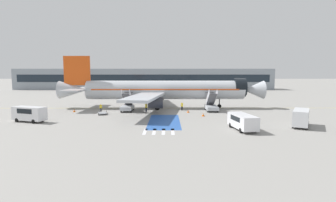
# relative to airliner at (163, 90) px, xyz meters

# --- Properties ---
(ground_plane) EXTENTS (600.00, 600.00, 0.00)m
(ground_plane) POSITION_rel_airliner_xyz_m (1.08, 0.42, -3.91)
(ground_plane) COLOR gray
(apron_leadline_yellow) EXTENTS (77.43, 0.54, 0.01)m
(apron_leadline_yellow) POSITION_rel_airliner_xyz_m (0.66, 0.00, -3.91)
(apron_leadline_yellow) COLOR gold
(apron_leadline_yellow) RESTS_ON ground_plane
(apron_stand_patch_blue) EXTENTS (4.86, 12.87, 0.01)m
(apron_stand_patch_blue) POSITION_rel_airliner_xyz_m (0.66, -15.78, -3.91)
(apron_stand_patch_blue) COLOR #2856A8
(apron_stand_patch_blue) RESTS_ON ground_plane
(apron_walkway_bar_0) EXTENTS (0.44, 3.60, 0.01)m
(apron_walkway_bar_0) POSITION_rel_airliner_xyz_m (-1.74, -22.96, -3.91)
(apron_walkway_bar_0) COLOR silver
(apron_walkway_bar_0) RESTS_ON ground_plane
(apron_walkway_bar_1) EXTENTS (0.44, 3.60, 0.01)m
(apron_walkway_bar_1) POSITION_rel_airliner_xyz_m (-0.54, -22.96, -3.91)
(apron_walkway_bar_1) COLOR silver
(apron_walkway_bar_1) RESTS_ON ground_plane
(apron_walkway_bar_2) EXTENTS (0.44, 3.60, 0.01)m
(apron_walkway_bar_2) POSITION_rel_airliner_xyz_m (0.66, -22.96, -3.91)
(apron_walkway_bar_2) COLOR silver
(apron_walkway_bar_2) RESTS_ON ground_plane
(apron_walkway_bar_3) EXTENTS (0.44, 3.60, 0.01)m
(apron_walkway_bar_3) POSITION_rel_airliner_xyz_m (1.86, -22.96, -3.91)
(apron_walkway_bar_3) COLOR silver
(apron_walkway_bar_3) RESTS_ON ground_plane
(airliner) EXTENTS (43.81, 36.84, 11.15)m
(airliner) POSITION_rel_airliner_xyz_m (0.00, 0.00, 0.00)
(airliner) COLOR #B7BCC4
(airliner) RESTS_ON ground_plane
(boarding_stairs_forward) EXTENTS (2.22, 5.24, 4.45)m
(boarding_stairs_forward) POSITION_rel_airliner_xyz_m (9.88, -4.50, -2.87)
(boarding_stairs_forward) COLOR #ADB2BA
(boarding_stairs_forward) RESTS_ON ground_plane
(boarding_stairs_aft) EXTENTS (2.22, 5.24, 4.46)m
(boarding_stairs_aft) POSITION_rel_airliner_xyz_m (-6.84, -4.57, -2.86)
(boarding_stairs_aft) COLOR #ADB2BA
(boarding_stairs_aft) RESTS_ON ground_plane
(fuel_tanker) EXTENTS (10.66, 4.16, 3.28)m
(fuel_tanker) POSITION_rel_airliner_xyz_m (-7.00, 25.25, -2.27)
(fuel_tanker) COLOR #38383D
(fuel_tanker) RESTS_ON ground_plane
(service_van_0) EXTENTS (4.21, 5.47, 2.42)m
(service_van_0) POSITION_rel_airliner_xyz_m (19.95, -19.84, -2.48)
(service_van_0) COLOR silver
(service_van_0) RESTS_ON ground_plane
(service_van_1) EXTENTS (2.87, 5.80, 2.06)m
(service_van_1) POSITION_rel_airliner_xyz_m (11.14, -21.92, -2.67)
(service_van_1) COLOR silver
(service_van_1) RESTS_ON ground_plane
(service_van_2) EXTENTS (5.64, 3.50, 2.37)m
(service_van_2) POSITION_rel_airliner_xyz_m (-20.13, -16.27, -2.51)
(service_van_2) COLOR silver
(service_van_2) RESTS_ON ground_plane
(baggage_cart) EXTENTS (1.99, 2.85, 0.87)m
(baggage_cart) POSITION_rel_airliner_xyz_m (-10.75, -8.69, -3.66)
(baggage_cart) COLOR gray
(baggage_cart) RESTS_ON ground_plane
(ground_crew_0) EXTENTS (0.45, 0.27, 1.60)m
(ground_crew_0) POSITION_rel_airliner_xyz_m (-11.79, -5.87, -3.00)
(ground_crew_0) COLOR #2D2D33
(ground_crew_0) RESTS_ON ground_plane
(ground_crew_1) EXTENTS (0.45, 0.48, 1.65)m
(ground_crew_1) POSITION_rel_airliner_xyz_m (4.08, -3.49, -2.97)
(ground_crew_1) COLOR black
(ground_crew_1) RESTS_ON ground_plane
(ground_crew_2) EXTENTS (0.40, 0.49, 1.76)m
(ground_crew_2) POSITION_rel_airliner_xyz_m (-2.99, -5.79, -2.90)
(ground_crew_2) COLOR #191E38
(ground_crew_2) RESTS_ON ground_plane
(traffic_cone_0) EXTENTS (0.54, 0.54, 0.60)m
(traffic_cone_0) POSITION_rel_airliner_xyz_m (7.42, -10.82, -3.61)
(traffic_cone_0) COLOR orange
(traffic_cone_0) RESTS_ON ground_plane
(traffic_cone_1) EXTENTS (0.52, 0.52, 0.58)m
(traffic_cone_1) POSITION_rel_airliner_xyz_m (-17.04, -5.67, -3.62)
(traffic_cone_1) COLOR orange
(traffic_cone_1) RESTS_ON ground_plane
(traffic_cone_2) EXTENTS (0.49, 0.49, 0.54)m
(traffic_cone_2) POSITION_rel_airliner_xyz_m (5.11, -6.56, -3.64)
(traffic_cone_2) COLOR orange
(traffic_cone_2) RESTS_ON ground_plane
(terminal_building) EXTENTS (118.24, 12.10, 9.49)m
(terminal_building) POSITION_rel_airliner_xyz_m (-9.88, 67.64, 0.83)
(terminal_building) COLOR #89939E
(terminal_building) RESTS_ON ground_plane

